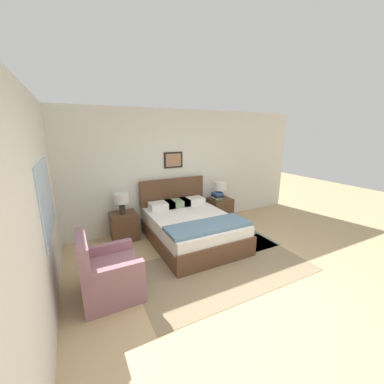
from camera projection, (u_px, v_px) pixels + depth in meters
ground_plane at (250, 295)px, 3.16m from camera, size 16.00×16.00×0.00m
wall_back at (169, 170)px, 5.26m from camera, size 6.96×0.09×2.60m
wall_left at (43, 198)px, 3.01m from camera, size 0.08×5.19×2.60m
area_rug_main at (224, 268)px, 3.78m from camera, size 2.77×1.53×0.01m
area_rug_bedside at (248, 237)px, 4.88m from camera, size 0.71×1.13×0.01m
bed at (191, 227)px, 4.63m from camera, size 1.51×1.97×1.12m
armchair at (108, 275)px, 3.09m from camera, size 0.74×0.76×0.90m
nightstand_near_window at (124, 226)px, 4.75m from camera, size 0.51×0.49×0.55m
nightstand_by_door at (220, 209)px, 5.77m from camera, size 0.51×0.49×0.55m
table_lamp_near_window at (121, 200)px, 4.60m from camera, size 0.28×0.28×0.41m
table_lamp_by_door at (221, 187)px, 5.62m from camera, size 0.28×0.28×0.41m
book_thick_bottom at (217, 199)px, 5.61m from camera, size 0.19×0.25×0.04m
book_hardcover_middle at (217, 197)px, 5.60m from camera, size 0.22×0.21×0.03m
book_novel_upper at (217, 196)px, 5.59m from camera, size 0.24×0.28×0.04m
book_slim_near_top at (218, 195)px, 5.58m from camera, size 0.20×0.25×0.02m
book_paperback_top at (218, 193)px, 5.57m from camera, size 0.21×0.25×0.03m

